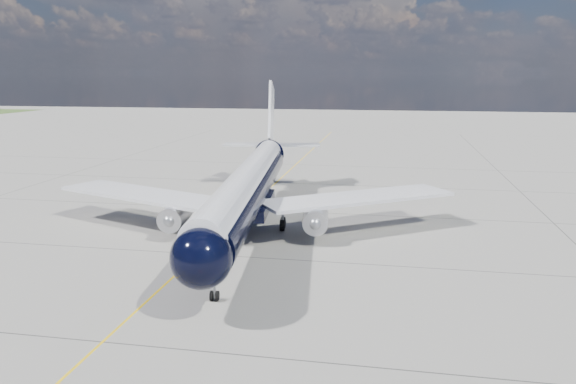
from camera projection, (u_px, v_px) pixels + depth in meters
name	position (u px, v px, depth m)	size (l,w,h in m)	color
ground	(258.00, 199.00, 63.29)	(320.00, 320.00, 0.00)	gray
taxiway_centerline	(247.00, 209.00, 58.48)	(0.16, 160.00, 0.01)	yellow
main_airliner	(250.00, 185.00, 50.30)	(37.02, 45.33, 13.10)	black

